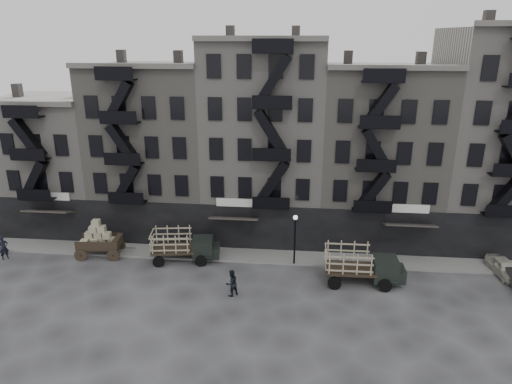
# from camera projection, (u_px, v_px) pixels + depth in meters

# --- Properties ---
(ground) EXTENTS (140.00, 140.00, 0.00)m
(ground) POSITION_uv_depth(u_px,v_px,m) (253.00, 279.00, 34.35)
(ground) COLOR #38383A
(ground) RESTS_ON ground
(sidewalk) EXTENTS (55.00, 2.50, 0.15)m
(sidewalk) POSITION_uv_depth(u_px,v_px,m) (258.00, 256.00, 37.85)
(sidewalk) COLOR slate
(sidewalk) RESTS_ON ground
(building_west) EXTENTS (10.00, 11.35, 13.20)m
(building_west) POSITION_uv_depth(u_px,v_px,m) (56.00, 161.00, 43.51)
(building_west) COLOR gray
(building_west) RESTS_ON ground
(building_midwest) EXTENTS (10.00, 11.35, 16.20)m
(building_midwest) POSITION_uv_depth(u_px,v_px,m) (157.00, 149.00, 42.08)
(building_midwest) COLOR slate
(building_midwest) RESTS_ON ground
(building_center) EXTENTS (10.00, 11.35, 18.20)m
(building_center) POSITION_uv_depth(u_px,v_px,m) (265.00, 140.00, 40.81)
(building_center) COLOR gray
(building_center) RESTS_ON ground
(building_mideast) EXTENTS (10.00, 11.35, 16.20)m
(building_mideast) POSITION_uv_depth(u_px,v_px,m) (377.00, 154.00, 40.20)
(building_mideast) COLOR slate
(building_mideast) RESTS_ON ground
(building_east) EXTENTS (10.00, 11.35, 19.20)m
(building_east) POSITION_uv_depth(u_px,v_px,m) (499.00, 140.00, 38.77)
(building_east) COLOR gray
(building_east) RESTS_ON ground
(lamp_post) EXTENTS (0.36, 0.36, 4.28)m
(lamp_post) POSITION_uv_depth(u_px,v_px,m) (295.00, 233.00, 35.60)
(lamp_post) COLOR black
(lamp_post) RESTS_ON ground
(wagon) EXTENTS (3.85, 2.36, 3.10)m
(wagon) POSITION_uv_depth(u_px,v_px,m) (98.00, 236.00, 37.46)
(wagon) COLOR black
(wagon) RESTS_ON ground
(stake_truck_west) EXTENTS (5.58, 2.82, 2.69)m
(stake_truck_west) POSITION_uv_depth(u_px,v_px,m) (183.00, 243.00, 36.72)
(stake_truck_west) COLOR black
(stake_truck_west) RESTS_ON ground
(stake_truck_east) EXTENTS (5.77, 2.44, 2.88)m
(stake_truck_east) POSITION_uv_depth(u_px,v_px,m) (362.00, 263.00, 33.33)
(stake_truck_east) COLOR black
(stake_truck_east) RESTS_ON ground
(car_east) EXTENTS (1.96, 3.89, 1.27)m
(car_east) POSITION_uv_depth(u_px,v_px,m) (504.00, 267.00, 34.79)
(car_east) COLOR #B5B2A2
(car_east) RESTS_ON ground
(pedestrian_west) EXTENTS (0.84, 0.86, 1.99)m
(pedestrian_west) POSITION_uv_depth(u_px,v_px,m) (4.00, 248.00, 37.17)
(pedestrian_west) COLOR black
(pedestrian_west) RESTS_ON ground
(pedestrian_mid) EXTENTS (1.20, 1.20, 1.96)m
(pedestrian_mid) POSITION_uv_depth(u_px,v_px,m) (231.00, 283.00, 31.93)
(pedestrian_mid) COLOR black
(pedestrian_mid) RESTS_ON ground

